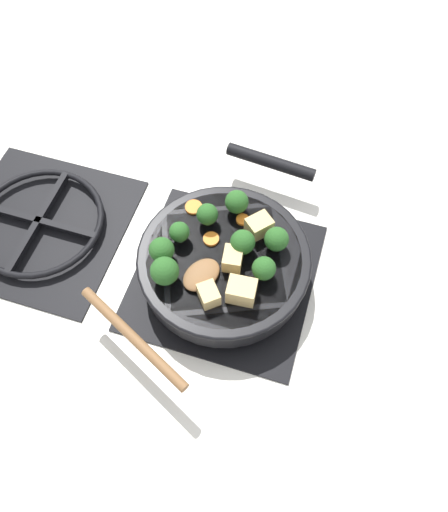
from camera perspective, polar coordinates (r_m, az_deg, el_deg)
ground_plane at (r=0.89m, az=-0.00°, el=-2.41°), size 2.40×2.40×0.00m
front_burner_grate at (r=0.88m, az=-0.00°, el=-2.05°), size 0.31×0.31×0.03m
rear_burner_grate at (r=0.99m, az=-20.28°, el=3.52°), size 0.31×0.31×0.03m
skillet_pan at (r=0.84m, az=0.08°, el=-0.55°), size 0.39×0.29×0.05m
wooden_spoon at (r=0.78m, az=-6.81°, el=-5.98°), size 0.23×0.21×0.02m
tofu_cube_center_large at (r=0.84m, az=4.02°, el=3.46°), size 0.05×0.05×0.03m
tofu_cube_near_handle at (r=0.80m, az=1.00°, el=-0.32°), size 0.04×0.03×0.03m
tofu_cube_east_chunk at (r=0.77m, az=-1.59°, el=-4.49°), size 0.05×0.04×0.03m
tofu_cube_west_chunk at (r=0.77m, az=2.01°, el=-4.01°), size 0.04×0.05×0.04m
broccoli_floret_near_spoon at (r=0.81m, az=2.15°, el=1.58°), size 0.04×0.04×0.05m
broccoli_floret_center_top at (r=0.84m, az=-1.92°, el=4.77°), size 0.04×0.04×0.04m
broccoli_floret_east_rim at (r=0.78m, az=-6.80°, el=-1.73°), size 0.05×0.05×0.05m
broccoli_floret_west_rim at (r=0.82m, az=-5.12°, el=2.73°), size 0.03×0.03×0.04m
broccoli_floret_north_edge at (r=0.78m, az=4.58°, el=-1.44°), size 0.04×0.04×0.05m
broccoli_floret_south_cluster at (r=0.80m, az=-7.13°, el=0.69°), size 0.04×0.04×0.05m
broccoli_floret_mid_floret at (r=0.85m, az=1.46°, el=6.19°), size 0.04×0.04×0.05m
broccoli_floret_small_inner at (r=0.81m, az=6.02°, el=1.91°), size 0.04×0.04×0.05m
carrot_slice_orange_thin at (r=0.84m, az=-1.49°, el=1.96°), size 0.03×0.03×0.01m
carrot_slice_near_center at (r=0.86m, az=2.14°, el=4.18°), size 0.02×0.02×0.01m
carrot_slice_edge_slice at (r=0.87m, az=-3.49°, el=5.59°), size 0.03×0.03×0.01m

